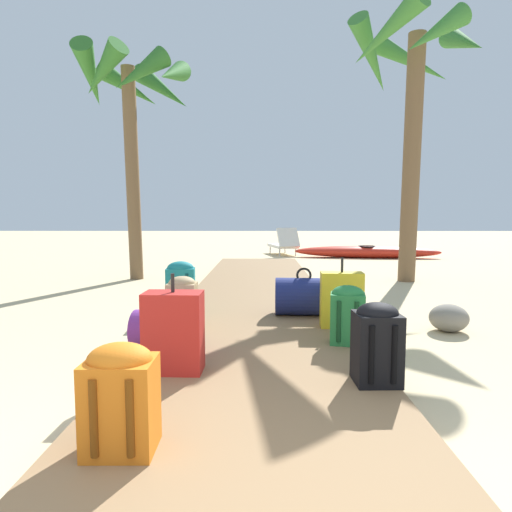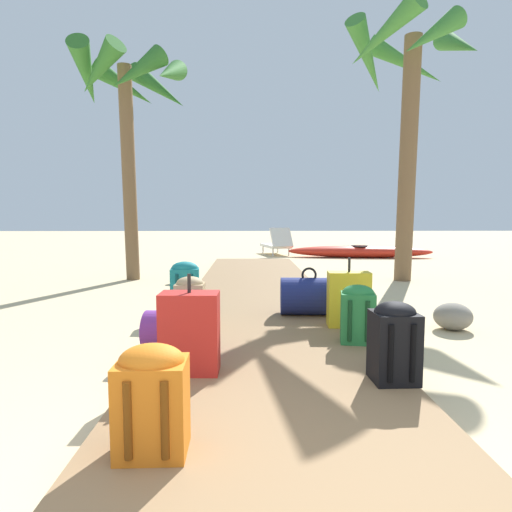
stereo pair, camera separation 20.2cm
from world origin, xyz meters
name	(u,v)px [view 2 (the right image)]	position (x,y,z in m)	size (l,w,h in m)	color
ground_plane	(260,316)	(0.00, 3.95, 0.00)	(60.00, 60.00, 0.00)	#D1BA8C
boardwalk	(258,296)	(0.00, 4.94, 0.04)	(1.82, 9.88, 0.08)	olive
backpack_green	(358,312)	(0.77, 2.62, 0.34)	(0.31, 0.28, 0.49)	#237538
suitcase_yellow	(349,299)	(0.82, 3.15, 0.34)	(0.40, 0.22, 0.66)	gold
backpack_black	(394,340)	(0.78, 1.77, 0.35)	(0.28, 0.28, 0.51)	black
backpack_tan	(190,302)	(-0.68, 3.06, 0.34)	(0.27, 0.26, 0.50)	tan
backpack_orange	(152,396)	(-0.57, 0.97, 0.34)	(0.31, 0.26, 0.49)	orange
duffel_bag_purple	(176,330)	(-0.71, 2.45, 0.24)	(0.52, 0.35, 0.42)	#6B2D84
suitcase_red	(190,333)	(-0.53, 1.96, 0.35)	(0.39, 0.24, 0.67)	red
duffel_bag_navy	(309,296)	(0.51, 3.65, 0.28)	(0.62, 0.43, 0.51)	navy
backpack_teal	(185,285)	(-0.84, 3.83, 0.37)	(0.33, 0.26, 0.56)	#197A7F
palm_tree_near_right	(408,80)	(2.60, 6.60, 3.45)	(2.19, 2.23, 4.54)	brown
palm_tree_near_left	(132,95)	(-2.14, 6.79, 3.23)	(2.01, 2.05, 4.07)	brown
lounge_chair	(277,244)	(0.74, 11.86, 0.33)	(0.92, 1.60, 0.82)	white
kayak	(359,252)	(2.99, 10.98, 0.17)	(4.02, 1.19, 0.34)	red
rock_left_near	(177,278)	(-1.34, 6.31, 0.09)	(0.24, 0.18, 0.19)	#5B5651
rock_right_near	(453,316)	(1.91, 3.30, 0.13)	(0.38, 0.35, 0.27)	gray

